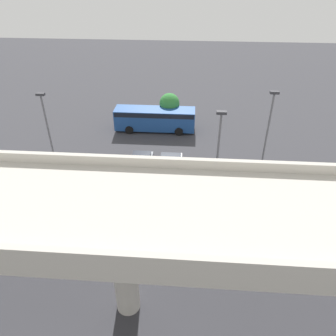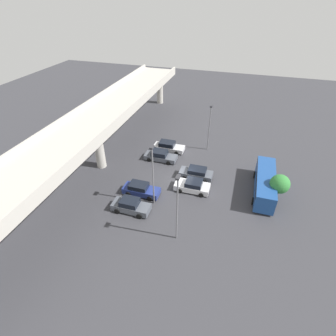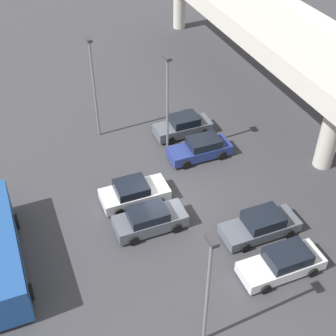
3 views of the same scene
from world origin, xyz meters
name	(u,v)px [view 1 (image 1 of 3)]	position (x,y,z in m)	size (l,w,h in m)	color
ground_plane	(153,182)	(0.00, 0.00, 0.00)	(113.01, 113.01, 0.00)	#38383D
highway_overpass	(119,217)	(0.00, 12.11, 6.67)	(54.05, 6.82, 7.96)	#BCB7AD
parked_car_0	(242,212)	(-7.17, 4.37, 0.74)	(2.02, 4.40, 1.60)	#515660
parked_car_1	(200,211)	(-4.08, 4.40, 0.72)	(2.01, 4.57, 1.52)	navy
parked_car_2	(170,166)	(-1.43, -1.58, 0.68)	(2.25, 4.38, 1.48)	silver
parked_car_3	(141,165)	(1.25, -1.47, 0.73)	(2.08, 4.40, 1.54)	#515660
parked_car_4	(92,207)	(4.13, 4.58, 0.69)	(2.14, 4.78, 1.51)	#515660
parked_car_5	(55,203)	(7.08, 4.23, 0.70)	(2.09, 4.80, 1.51)	silver
shuttle_bus	(155,118)	(0.88, -10.18, 1.51)	(8.87, 2.56, 2.52)	#1E478C
lamp_post_near_aisle	(47,126)	(9.24, -1.58, 4.33)	(0.70, 0.35, 7.30)	slate
lamp_post_mid_lot	(268,129)	(-9.50, -1.72, 4.64)	(0.70, 0.35, 7.91)	slate
lamp_post_by_overpass	(218,152)	(-5.18, 2.26, 4.60)	(0.70, 0.35, 7.82)	slate
tree_front_left	(169,103)	(-0.65, -11.56, 2.68)	(2.26, 2.26, 3.83)	brown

